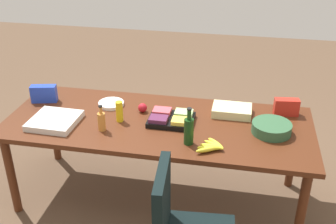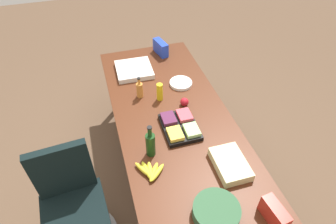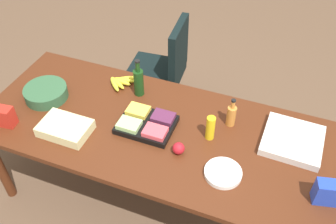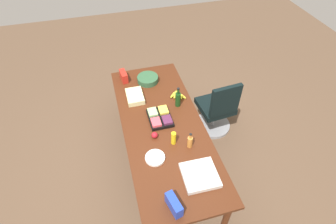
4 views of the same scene
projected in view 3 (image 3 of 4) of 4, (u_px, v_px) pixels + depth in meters
The scene contains 14 objects.
ground_plane at pixel (163, 197), 2.95m from camera, with size 10.00×10.00×0.00m, color brown.
conference_table at pixel (163, 137), 2.48m from camera, with size 2.47×0.98×0.77m.
office_chair at pixel (160, 80), 3.43m from camera, with size 0.56×0.56×0.98m.
fruit_platter at pixel (146, 123), 2.43m from camera, with size 0.36×0.28×0.07m.
mustard_bottle at pixel (210, 128), 2.32m from camera, with size 0.06×0.06×0.17m, color yellow.
pizza_box at pixel (293, 140), 2.33m from camera, with size 0.36×0.36×0.05m, color silver.
chip_bag_blue at pixel (335, 193), 1.98m from camera, with size 0.22×0.08×0.15m, color blue.
paper_plate_stack at pixel (223, 173), 2.16m from camera, with size 0.22×0.22×0.03m, color white.
apple_red at pixel (179, 148), 2.26m from camera, with size 0.08×0.08×0.08m, color #B21A24.
salad_bowl at pixel (46, 93), 2.64m from camera, with size 0.30×0.30×0.08m, color #305A39.
sheet_cake at pixel (65, 128), 2.39m from camera, with size 0.32×0.22×0.07m, color beige.
banana_bunch at pixel (121, 81), 2.76m from camera, with size 0.21×0.22×0.04m.
dressing_bottle at pixel (231, 115), 2.41m from camera, with size 0.07×0.07×0.21m.
wine_bottle at pixel (139, 81), 2.62m from camera, with size 0.09×0.09×0.29m.
Camera 3 is at (0.64, -1.56, 2.52)m, focal length 39.84 mm.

